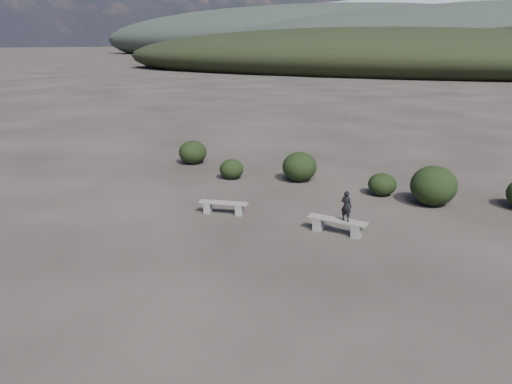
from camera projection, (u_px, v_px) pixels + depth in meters
The scene contains 10 objects.
ground at pixel (210, 269), 12.98m from camera, with size 1200.00×1200.00×0.00m, color #2A2521.
bench_left at pixel (223, 207), 17.11m from camera, with size 1.72×0.81×0.42m.
bench_right at pixel (337, 225), 15.32m from camera, with size 1.87×0.41×0.47m.
seated_person at pixel (346, 206), 15.02m from camera, with size 0.34×0.23×0.94m, color black.
shrub_a at pixel (232, 169), 21.53m from camera, with size 1.04×1.04×0.85m, color black.
shrub_b at pixel (300, 167), 21.11m from camera, with size 1.46×1.46×1.25m, color black.
shrub_c at pixel (382, 184), 19.17m from camera, with size 1.09×1.09×0.87m, color black.
shrub_d at pixel (434, 186), 17.94m from camera, with size 1.65×1.65×1.44m, color black.
shrub_f at pixel (193, 152), 24.17m from camera, with size 1.34×1.34×1.14m, color black.
mountain_ridges at pixel (510, 34), 299.38m from camera, with size 500.00×400.00×56.00m.
Camera 1 is at (6.66, -9.88, 5.65)m, focal length 35.00 mm.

